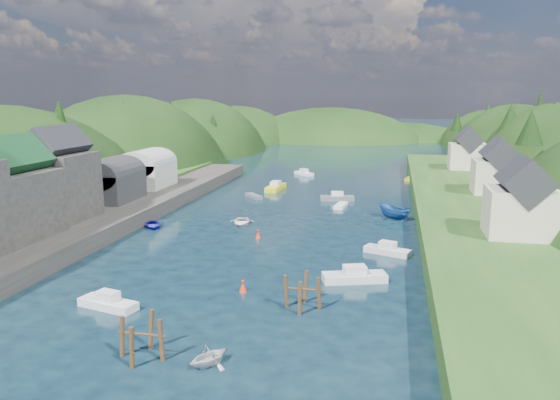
% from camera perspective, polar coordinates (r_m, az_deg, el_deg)
% --- Properties ---
extents(ground, '(600.00, 600.00, 0.00)m').
position_cam_1_polar(ground, '(90.26, 2.87, 0.14)').
color(ground, black).
rests_on(ground, ground).
extents(hillside_left, '(44.00, 245.56, 52.00)m').
position_cam_1_polar(hillside_left, '(129.42, -15.42, -0.53)').
color(hillside_left, black).
rests_on(hillside_left, ground).
extents(hillside_right, '(36.00, 245.56, 48.00)m').
position_cam_1_polar(hillside_right, '(119.36, 26.75, -1.98)').
color(hillside_right, black).
rests_on(hillside_right, ground).
extents(far_hills, '(103.00, 68.00, 44.00)m').
position_cam_1_polar(far_hills, '(213.76, 8.39, 3.46)').
color(far_hills, black).
rests_on(far_hills, ground).
extents(hill_trees, '(92.14, 146.56, 12.90)m').
position_cam_1_polar(hill_trees, '(103.88, 4.26, 7.71)').
color(hill_trees, black).
rests_on(hill_trees, ground).
extents(quay_left, '(12.00, 110.00, 2.00)m').
position_cam_1_polar(quay_left, '(70.68, -20.85, -2.84)').
color(quay_left, '#2D2B28').
rests_on(quay_left, ground).
extents(terrace_left_grass, '(12.00, 110.00, 2.50)m').
position_cam_1_polar(terrace_left_grass, '(74.60, -25.41, -2.29)').
color(terrace_left_grass, '#234719').
rests_on(terrace_left_grass, ground).
extents(boat_sheds, '(7.00, 21.00, 7.50)m').
position_cam_1_polar(boat_sheds, '(87.06, -15.47, 2.86)').
color(boat_sheds, '#2D2D30').
rests_on(boat_sheds, quay_left).
extents(terrace_right, '(16.00, 120.00, 2.40)m').
position_cam_1_polar(terrace_right, '(79.96, 19.68, -1.06)').
color(terrace_right, '#234719').
rests_on(terrace_right, ground).
extents(right_bank_cottages, '(9.00, 59.24, 8.41)m').
position_cam_1_polar(right_bank_cottages, '(87.79, 21.11, 2.96)').
color(right_bank_cottages, beige).
rests_on(right_bank_cottages, terrace_right).
extents(piling_cluster_near, '(3.33, 3.09, 3.40)m').
position_cam_1_polar(piling_cluster_near, '(37.98, -14.25, -14.17)').
color(piling_cluster_near, '#382314').
rests_on(piling_cluster_near, ground).
extents(piling_cluster_far, '(3.22, 3.01, 3.32)m').
position_cam_1_polar(piling_cluster_far, '(44.74, 2.37, -9.92)').
color(piling_cluster_far, '#382314').
rests_on(piling_cluster_far, ground).
extents(channel_buoy_near, '(0.70, 0.70, 1.10)m').
position_cam_1_polar(channel_buoy_near, '(48.48, -3.89, -9.02)').
color(channel_buoy_near, red).
rests_on(channel_buoy_near, ground).
extents(channel_buoy_far, '(0.70, 0.70, 1.10)m').
position_cam_1_polar(channel_buoy_far, '(65.59, -2.31, -3.62)').
color(channel_buoy_far, red).
rests_on(channel_buoy_far, ground).
extents(moored_boats, '(37.38, 87.23, 2.09)m').
position_cam_1_polar(moored_boats, '(68.76, -1.13, -2.85)').
color(moored_boats, '#575A63').
rests_on(moored_boats, ground).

